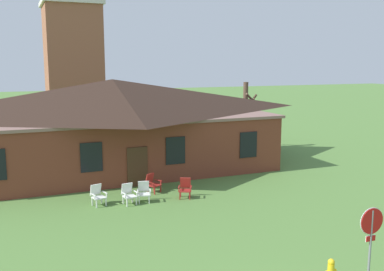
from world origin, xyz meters
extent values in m
cube|color=brown|center=(0.00, 19.51, 1.60)|extent=(18.02, 10.00, 3.20)
cube|color=#835E55|center=(0.00, 19.51, 3.28)|extent=(18.38, 10.20, 0.16)
pyramid|color=black|center=(0.00, 19.51, 4.41)|extent=(18.74, 10.40, 2.10)
cube|color=black|center=(-2.25, 14.48, 1.76)|extent=(1.10, 0.06, 1.50)
cube|color=black|center=(2.25, 14.48, 1.76)|extent=(1.10, 0.06, 1.50)
cube|color=black|center=(6.76, 14.48, 1.76)|extent=(1.10, 0.06, 1.50)
cube|color=#422819|center=(0.12, 14.48, 1.05)|extent=(1.10, 0.06, 2.10)
cube|color=#93563D|center=(-0.35, 34.25, 5.74)|extent=(4.80, 4.80, 11.48)
cube|color=silver|center=(-0.35, 34.25, 11.66)|extent=(5.18, 5.18, 0.36)
cylinder|color=slate|center=(3.49, 1.68, 1.16)|extent=(0.07, 0.07, 2.32)
cylinder|color=white|center=(3.49, 1.69, 2.00)|extent=(0.81, 0.04, 0.81)
cylinder|color=#B71414|center=(3.49, 1.67, 2.00)|extent=(0.76, 0.04, 0.76)
cube|color=#B71414|center=(3.49, 1.68, 1.48)|extent=(0.32, 0.03, 0.16)
cube|color=white|center=(3.49, 1.69, 1.48)|extent=(0.34, 0.03, 0.18)
cube|color=silver|center=(-2.10, 11.89, 0.18)|extent=(0.06, 0.06, 0.36)
cube|color=silver|center=(-2.54, 11.76, 0.18)|extent=(0.06, 0.06, 0.36)
cube|color=silver|center=(-2.22, 12.31, 0.18)|extent=(0.06, 0.06, 0.36)
cube|color=silver|center=(-2.66, 12.19, 0.18)|extent=(0.06, 0.06, 0.36)
cube|color=silver|center=(-2.38, 12.04, 0.39)|extent=(0.66, 0.65, 0.05)
cube|color=silver|center=(-2.46, 12.34, 0.69)|extent=(0.55, 0.32, 0.54)
cube|color=silver|center=(-2.09, 12.10, 0.58)|extent=(0.18, 0.47, 0.03)
cube|color=silver|center=(-2.05, 11.94, 0.47)|extent=(0.05, 0.05, 0.22)
cube|color=silver|center=(-2.65, 11.94, 0.58)|extent=(0.18, 0.47, 0.03)
cube|color=silver|center=(-2.61, 11.78, 0.47)|extent=(0.05, 0.05, 0.22)
cube|color=silver|center=(-0.78, 11.48, 0.18)|extent=(0.06, 0.06, 0.36)
cube|color=silver|center=(-1.23, 11.40, 0.18)|extent=(0.06, 0.06, 0.36)
cube|color=silver|center=(-0.85, 11.92, 0.18)|extent=(0.06, 0.06, 0.36)
cube|color=silver|center=(-1.30, 11.84, 0.18)|extent=(0.06, 0.06, 0.36)
cube|color=silver|center=(-1.04, 11.66, 0.39)|extent=(0.62, 0.60, 0.05)
cube|color=silver|center=(-1.09, 11.97, 0.69)|extent=(0.54, 0.27, 0.54)
cube|color=silver|center=(-0.75, 11.69, 0.58)|extent=(0.14, 0.47, 0.03)
cube|color=silver|center=(-0.72, 11.53, 0.47)|extent=(0.05, 0.05, 0.22)
cube|color=silver|center=(-1.32, 11.59, 0.58)|extent=(0.14, 0.47, 0.03)
cube|color=silver|center=(-1.30, 11.43, 0.47)|extent=(0.05, 0.05, 0.22)
cube|color=silver|center=(-0.17, 11.46, 0.18)|extent=(0.06, 0.06, 0.36)
cube|color=silver|center=(-0.62, 11.57, 0.18)|extent=(0.06, 0.06, 0.36)
cube|color=silver|center=(-0.07, 11.89, 0.18)|extent=(0.06, 0.06, 0.36)
cube|color=silver|center=(-0.51, 12.00, 0.18)|extent=(0.06, 0.06, 0.36)
cube|color=silver|center=(-0.34, 11.73, 0.39)|extent=(0.65, 0.63, 0.05)
cube|color=silver|center=(-0.27, 12.04, 0.69)|extent=(0.54, 0.31, 0.54)
cube|color=silver|center=(-0.07, 11.65, 0.58)|extent=(0.17, 0.47, 0.03)
cube|color=silver|center=(-0.11, 11.49, 0.47)|extent=(0.05, 0.05, 0.22)
cube|color=silver|center=(-0.63, 11.78, 0.58)|extent=(0.17, 0.47, 0.03)
cube|color=silver|center=(-0.67, 11.63, 0.47)|extent=(0.05, 0.05, 0.22)
cube|color=maroon|center=(0.89, 12.96, 0.18)|extent=(0.07, 0.07, 0.36)
cube|color=maroon|center=(0.49, 12.72, 0.18)|extent=(0.07, 0.07, 0.36)
cube|color=maroon|center=(0.66, 13.34, 0.18)|extent=(0.07, 0.07, 0.36)
cube|color=maroon|center=(0.27, 13.10, 0.18)|extent=(0.07, 0.07, 0.36)
cube|color=maroon|center=(0.58, 13.03, 0.39)|extent=(0.73, 0.72, 0.05)
cube|color=maroon|center=(0.42, 13.30, 0.69)|extent=(0.54, 0.43, 0.54)
cube|color=maroon|center=(0.83, 13.16, 0.58)|extent=(0.29, 0.43, 0.03)
cube|color=maroon|center=(0.92, 13.02, 0.47)|extent=(0.05, 0.05, 0.22)
cube|color=maroon|center=(0.34, 12.86, 0.58)|extent=(0.29, 0.43, 0.03)
cube|color=maroon|center=(0.42, 12.72, 0.47)|extent=(0.05, 0.05, 0.22)
cube|color=maroon|center=(1.77, 11.28, 0.18)|extent=(0.07, 0.07, 0.36)
cube|color=maroon|center=(1.36, 11.48, 0.18)|extent=(0.07, 0.07, 0.36)
cube|color=maroon|center=(1.96, 11.68, 0.18)|extent=(0.07, 0.07, 0.36)
cube|color=maroon|center=(1.55, 11.87, 0.18)|extent=(0.07, 0.07, 0.36)
cube|color=maroon|center=(1.66, 11.58, 0.39)|extent=(0.71, 0.70, 0.05)
cube|color=maroon|center=(1.79, 11.86, 0.69)|extent=(0.55, 0.39, 0.54)
cube|color=maroon|center=(1.91, 11.43, 0.58)|extent=(0.25, 0.45, 0.03)
cube|color=maroon|center=(1.84, 11.29, 0.47)|extent=(0.05, 0.05, 0.22)
cube|color=maroon|center=(1.39, 11.68, 0.58)|extent=(0.25, 0.45, 0.03)
cube|color=maroon|center=(1.32, 11.54, 0.47)|extent=(0.05, 0.05, 0.22)
cylinder|color=brown|center=(10.24, 21.12, 2.53)|extent=(0.36, 0.36, 5.05)
cylinder|color=brown|center=(10.77, 21.31, 3.47)|extent=(0.56, 1.22, 1.41)
cylinder|color=brown|center=(10.43, 20.59, 3.82)|extent=(1.22, 0.57, 0.99)
cylinder|color=brown|center=(10.75, 20.82, 3.11)|extent=(0.80, 1.20, 1.70)
cylinder|color=brown|center=(10.59, 20.75, 3.21)|extent=(0.92, 0.88, 0.83)
sphere|color=gold|center=(2.58, 2.21, 0.69)|extent=(0.20, 0.20, 0.20)
cylinder|color=gold|center=(2.71, 2.21, 0.41)|extent=(0.10, 0.08, 0.08)
camera|label=1|loc=(-5.78, -7.39, 6.45)|focal=41.08mm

